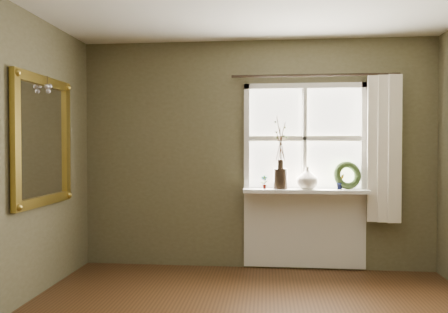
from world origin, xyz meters
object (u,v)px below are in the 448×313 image
cream_vase (307,178)px  wreath (347,178)px  dark_jug (280,179)px  gilt_mirror (43,140)px

cream_vase → wreath: size_ratio=0.79×
dark_jug → gilt_mirror: bearing=-156.9°
cream_vase → wreath: (0.44, 0.04, -0.00)m
dark_jug → cream_vase: size_ratio=0.91×
gilt_mirror → dark_jug: bearing=23.1°
cream_vase → gilt_mirror: (-2.54, -0.96, 0.40)m
cream_vase → gilt_mirror: gilt_mirror is taller
dark_jug → cream_vase: cream_vase is taller
wreath → gilt_mirror: (-2.98, -1.00, 0.41)m
dark_jug → cream_vase: (0.29, 0.00, 0.01)m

